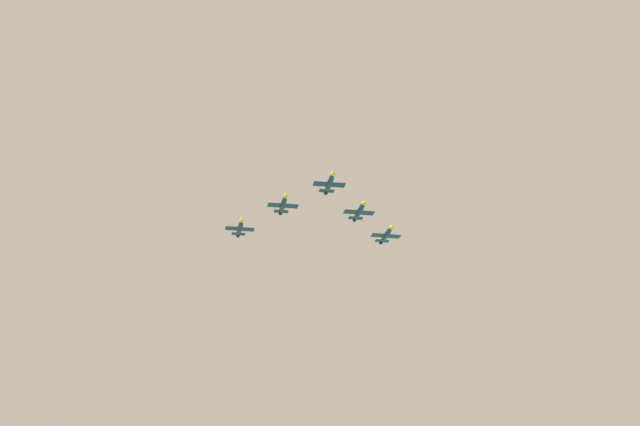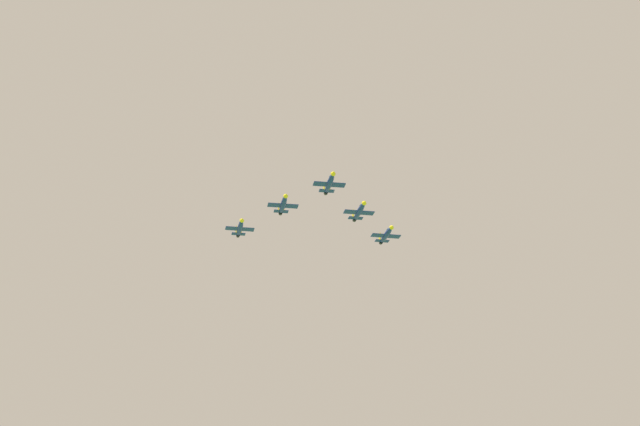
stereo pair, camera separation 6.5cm
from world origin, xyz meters
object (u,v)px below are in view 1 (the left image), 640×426
jet_left_outer (386,235)px  jet_right_outer (240,228)px  jet_left_wingman (359,211)px  jet_right_wingman (283,204)px  jet_lead (330,183)px

jet_left_outer → jet_right_outer: 46.55m
jet_left_wingman → jet_right_wingman: size_ratio=1.01×
jet_left_wingman → jet_right_outer: (-31.34, 20.60, -2.36)m
jet_lead → jet_left_outer: jet_lead is taller
jet_left_wingman → jet_right_outer: jet_left_wingman is taller
jet_lead → jet_right_outer: bearing=-138.6°
jet_right_wingman → jet_right_outer: jet_right_wingman is taller
jet_lead → jet_left_wingman: bearing=140.7°
jet_lead → jet_right_wingman: 18.05m
jet_lead → jet_left_outer: 36.15m
jet_right_wingman → jet_right_outer: (-8.56, 15.80, -2.94)m
jet_right_wingman → jet_left_outer: 37.56m
jet_lead → jet_left_wingman: 18.11m
jet_left_wingman → jet_right_outer: 37.57m
jet_right_wingman → jet_right_outer: size_ratio=1.02×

